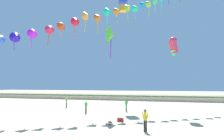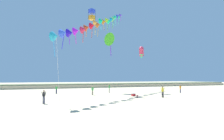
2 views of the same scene
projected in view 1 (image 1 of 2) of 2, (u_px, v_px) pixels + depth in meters
dune_ridge at (147, 97)px, 50.30m from camera, size 120.00×11.20×1.26m
person_near_left at (145, 119)px, 15.36m from camera, size 0.59×0.30×1.72m
person_near_right at (126, 104)px, 27.43m from camera, size 0.46×0.50×1.72m
person_mid_center at (86, 106)px, 25.42m from camera, size 0.54×0.21×1.54m
person_far_right at (66, 102)px, 31.64m from camera, size 0.49×0.37×1.55m
kite_banner_string at (113, 12)px, 28.19m from camera, size 20.65×25.49×21.29m
large_kite_low_lead at (123, 5)px, 35.28m from camera, size 1.61×1.61×2.49m
large_kite_mid_trail at (111, 35)px, 25.05m from camera, size 1.84×2.46×4.22m
large_kite_high_solo at (173, 46)px, 24.25m from camera, size 1.53×1.58×2.44m
beach_cooler at (120, 119)px, 19.64m from camera, size 0.58×0.41×0.46m
beach_ball at (110, 123)px, 17.86m from camera, size 0.36×0.36×0.36m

